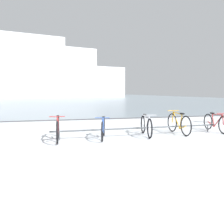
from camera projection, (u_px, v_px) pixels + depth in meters
The scene contains 8 objects.
ground at pixel (57, 99), 56.23m from camera, with size 80.00×132.00×0.08m.
bike_rack at pixel (140, 128), 8.75m from camera, with size 6.23×0.24×0.31m.
bicycle_0 at pixel (58, 129), 7.87m from camera, with size 0.46×1.76×0.83m.
bicycle_1 at pixel (103, 128), 8.23m from camera, with size 0.58×1.62×0.75m.
bicycle_2 at pixel (146, 126), 8.78m from camera, with size 0.48×1.74×0.79m.
bicycle_3 at pixel (179, 124), 9.18m from camera, with size 0.46×1.74×0.84m.
bicycle_4 at pixel (215, 123), 9.68m from camera, with size 0.46×1.72×0.77m.
ferry_ship at pixel (15, 72), 60.03m from camera, with size 56.62×20.96×18.96m.
Camera 1 is at (-1.88, -3.74, 1.56)m, focal length 39.75 mm.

